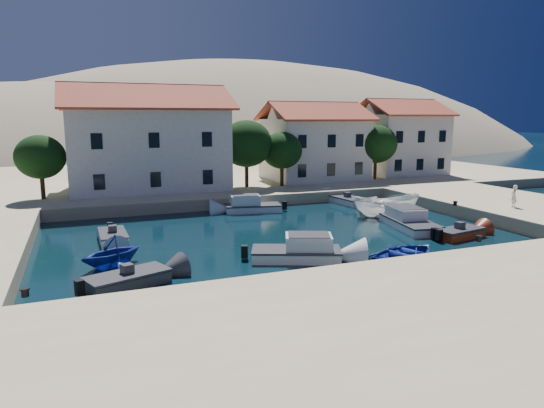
{
  "coord_description": "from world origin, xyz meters",
  "views": [
    {
      "loc": [
        -12.07,
        -18.9,
        7.71
      ],
      "look_at": [
        -0.28,
        10.64,
        2.0
      ],
      "focal_mm": 32.0,
      "sensor_mm": 36.0,
      "label": 1
    }
  ],
  "objects_px": {
    "building_right": "(400,136)",
    "rowboat_south": "(406,259)",
    "pedestrian": "(514,196)",
    "building_mid": "(314,140)",
    "building_left": "(147,136)",
    "cabin_cruiser_east": "(410,222)",
    "boat_east": "(385,217)",
    "cabin_cruiser_south": "(296,251)"
  },
  "relations": [
    {
      "from": "building_right",
      "to": "rowboat_south",
      "type": "xyz_separation_m",
      "value": [
        -19.66,
        -27.77,
        -5.47
      ]
    },
    {
      "from": "boat_east",
      "to": "pedestrian",
      "type": "height_order",
      "value": "pedestrian"
    },
    {
      "from": "building_mid",
      "to": "building_right",
      "type": "height_order",
      "value": "building_right"
    },
    {
      "from": "building_left",
      "to": "cabin_cruiser_east",
      "type": "xyz_separation_m",
      "value": [
        15.25,
        -19.67,
        -5.46
      ]
    },
    {
      "from": "building_right",
      "to": "cabin_cruiser_east",
      "type": "bearing_deg",
      "value": -124.24
    },
    {
      "from": "building_left",
      "to": "pedestrian",
      "type": "bearing_deg",
      "value": -39.77
    },
    {
      "from": "building_left",
      "to": "building_mid",
      "type": "relative_size",
      "value": 1.4
    },
    {
      "from": "pedestrian",
      "to": "building_left",
      "type": "bearing_deg",
      "value": -56.8
    },
    {
      "from": "cabin_cruiser_south",
      "to": "cabin_cruiser_east",
      "type": "height_order",
      "value": "same"
    },
    {
      "from": "building_left",
      "to": "pedestrian",
      "type": "height_order",
      "value": "building_left"
    },
    {
      "from": "building_right",
      "to": "rowboat_south",
      "type": "relative_size",
      "value": 2.1
    },
    {
      "from": "building_left",
      "to": "rowboat_south",
      "type": "xyz_separation_m",
      "value": [
        10.34,
        -25.77,
        -5.94
      ]
    },
    {
      "from": "rowboat_south",
      "to": "boat_east",
      "type": "relative_size",
      "value": 0.86
    },
    {
      "from": "building_left",
      "to": "cabin_cruiser_east",
      "type": "bearing_deg",
      "value": -52.22
    },
    {
      "from": "building_right",
      "to": "cabin_cruiser_south",
      "type": "bearing_deg",
      "value": -134.69
    },
    {
      "from": "building_right",
      "to": "cabin_cruiser_south",
      "type": "height_order",
      "value": "building_right"
    },
    {
      "from": "pedestrian",
      "to": "rowboat_south",
      "type": "bearing_deg",
      "value": 4.84
    },
    {
      "from": "cabin_cruiser_east",
      "to": "boat_east",
      "type": "xyz_separation_m",
      "value": [
        0.65,
        3.87,
        -0.48
      ]
    },
    {
      "from": "cabin_cruiser_east",
      "to": "pedestrian",
      "type": "distance_m",
      "value": 9.13
    },
    {
      "from": "cabin_cruiser_south",
      "to": "rowboat_south",
      "type": "height_order",
      "value": "cabin_cruiser_south"
    },
    {
      "from": "rowboat_south",
      "to": "cabin_cruiser_east",
      "type": "relative_size",
      "value": 0.75
    },
    {
      "from": "building_right",
      "to": "pedestrian",
      "type": "relative_size",
      "value": 5.58
    },
    {
      "from": "boat_east",
      "to": "building_left",
      "type": "bearing_deg",
      "value": 63.8
    },
    {
      "from": "building_right",
      "to": "cabin_cruiser_east",
      "type": "height_order",
      "value": "building_right"
    },
    {
      "from": "building_left",
      "to": "pedestrian",
      "type": "xyz_separation_m",
      "value": [
        24.26,
        -20.19,
        -4.09
      ]
    },
    {
      "from": "cabin_cruiser_east",
      "to": "boat_east",
      "type": "relative_size",
      "value": 1.15
    },
    {
      "from": "building_mid",
      "to": "building_left",
      "type": "bearing_deg",
      "value": -176.82
    },
    {
      "from": "cabin_cruiser_south",
      "to": "cabin_cruiser_east",
      "type": "bearing_deg",
      "value": 43.21
    },
    {
      "from": "building_mid",
      "to": "pedestrian",
      "type": "distance_m",
      "value": 22.35
    },
    {
      "from": "building_mid",
      "to": "building_right",
      "type": "xyz_separation_m",
      "value": [
        12.0,
        1.0,
        0.25
      ]
    },
    {
      "from": "cabin_cruiser_south",
      "to": "boat_east",
      "type": "xyz_separation_m",
      "value": [
        11.24,
        7.81,
        -0.48
      ]
    },
    {
      "from": "rowboat_south",
      "to": "pedestrian",
      "type": "xyz_separation_m",
      "value": [
        13.92,
        5.58,
        1.85
      ]
    },
    {
      "from": "cabin_cruiser_east",
      "to": "rowboat_south",
      "type": "bearing_deg",
      "value": 152.18
    },
    {
      "from": "cabin_cruiser_south",
      "to": "boat_east",
      "type": "relative_size",
      "value": 1.01
    },
    {
      "from": "building_right",
      "to": "cabin_cruiser_east",
      "type": "distance_m",
      "value": 26.69
    },
    {
      "from": "building_left",
      "to": "building_mid",
      "type": "bearing_deg",
      "value": 3.18
    },
    {
      "from": "boat_east",
      "to": "pedestrian",
      "type": "distance_m",
      "value": 9.62
    },
    {
      "from": "building_right",
      "to": "building_mid",
      "type": "bearing_deg",
      "value": -175.24
    },
    {
      "from": "building_right",
      "to": "boat_east",
      "type": "height_order",
      "value": "building_right"
    },
    {
      "from": "building_mid",
      "to": "pedestrian",
      "type": "relative_size",
      "value": 6.2
    },
    {
      "from": "cabin_cruiser_east",
      "to": "building_left",
      "type": "bearing_deg",
      "value": 48.77
    },
    {
      "from": "building_right",
      "to": "pedestrian",
      "type": "distance_m",
      "value": 23.21
    }
  ]
}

